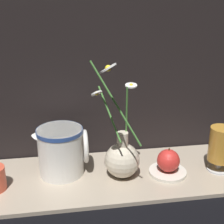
{
  "coord_description": "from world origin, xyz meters",
  "views": [
    {
      "loc": [
        -0.12,
        -0.81,
        0.52
      ],
      "look_at": [
        0.01,
        0.0,
        0.21
      ],
      "focal_mm": 50.0,
      "sensor_mm": 36.0,
      "label": 1
    }
  ],
  "objects": [
    {
      "name": "ceramic_pitcher",
      "position": [
        -0.14,
        0.03,
        0.09
      ],
      "size": [
        0.16,
        0.14,
        0.16
      ],
      "color": "white",
      "rests_on": "shelf"
    },
    {
      "name": "tea_glass",
      "position": [
        0.34,
        -0.03,
        0.1
      ],
      "size": [
        0.07,
        0.07,
        0.14
      ],
      "color": "silver",
      "rests_on": "shelf"
    },
    {
      "name": "orange_fruit",
      "position": [
        0.18,
        -0.02,
        0.06
      ],
      "size": [
        0.07,
        0.07,
        0.08
      ],
      "color": "red",
      "rests_on": "saucer_plate"
    },
    {
      "name": "ground_plane",
      "position": [
        0.0,
        0.0,
        0.0
      ],
      "size": [
        6.0,
        6.0,
        0.0
      ],
      "primitive_type": "plane",
      "color": "black"
    },
    {
      "name": "vase_with_flowers",
      "position": [
        0.04,
        -0.01,
        0.07
      ],
      "size": [
        0.15,
        0.2,
        0.37
      ],
      "color": "beige",
      "rests_on": "shelf"
    },
    {
      "name": "saucer_plate",
      "position": [
        0.18,
        -0.02,
        0.02
      ],
      "size": [
        0.11,
        0.11,
        0.01
      ],
      "color": "silver",
      "rests_on": "shelf"
    },
    {
      "name": "shelf",
      "position": [
        0.0,
        0.0,
        0.01
      ],
      "size": [
        0.86,
        0.29,
        0.01
      ],
      "color": "tan",
      "rests_on": "ground_plane"
    }
  ]
}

